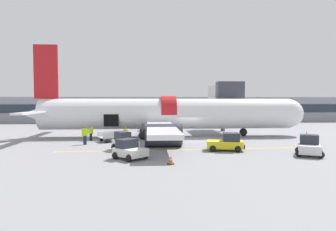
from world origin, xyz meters
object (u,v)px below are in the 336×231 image
at_px(baggage_tug_mid, 227,143).
at_px(baggage_cart_loading, 115,137).
at_px(baggage_tug_lead, 309,147).
at_px(ground_crew_loader_a, 85,135).
at_px(airplane, 164,115).
at_px(baggage_tug_spare, 125,143).
at_px(ground_crew_driver, 91,133).
at_px(ground_crew_supervisor, 125,135).
at_px(ground_crew_loader_b, 149,134).
at_px(baggage_tug_rear, 130,150).

bearing_deg(baggage_tug_mid, baggage_cart_loading, 147.09).
height_order(baggage_tug_lead, ground_crew_loader_a, ground_crew_loader_a).
bearing_deg(baggage_cart_loading, baggage_tug_lead, -30.19).
bearing_deg(airplane, ground_crew_loader_a, -143.87).
bearing_deg(baggage_cart_loading, baggage_tug_spare, -76.31).
distance_m(baggage_tug_spare, ground_crew_driver, 7.96).
bearing_deg(baggage_tug_spare, ground_crew_driver, 122.01).
xyz_separation_m(baggage_tug_mid, ground_crew_driver, (-13.22, 7.44, 0.18)).
bearing_deg(ground_crew_loader_a, baggage_tug_lead, -20.87).
bearing_deg(ground_crew_supervisor, ground_crew_loader_b, 24.26).
xyz_separation_m(airplane, ground_crew_loader_b, (-1.87, -5.53, -1.73)).
distance_m(ground_crew_loader_a, ground_crew_loader_b, 6.48).
bearing_deg(ground_crew_loader_a, baggage_cart_loading, 39.04).
bearing_deg(baggage_tug_lead, ground_crew_driver, 151.95).
height_order(baggage_tug_mid, ground_crew_loader_b, ground_crew_loader_b).
distance_m(baggage_cart_loading, ground_crew_supervisor, 3.10).
bearing_deg(baggage_tug_mid, baggage_tug_lead, -25.05).
distance_m(airplane, ground_crew_loader_a, 10.45).
bearing_deg(ground_crew_driver, ground_crew_supervisor, -40.34).
height_order(baggage_tug_mid, baggage_tug_rear, baggage_tug_mid).
height_order(baggage_tug_spare, ground_crew_supervisor, ground_crew_supervisor).
distance_m(baggage_tug_mid, baggage_cart_loading, 12.49).
height_order(baggage_tug_rear, ground_crew_supervisor, ground_crew_supervisor).
distance_m(baggage_tug_rear, baggage_tug_spare, 3.90).
bearing_deg(ground_crew_driver, baggage_cart_loading, -13.43).
distance_m(airplane, ground_crew_loader_b, 6.09).
xyz_separation_m(ground_crew_driver, ground_crew_supervisor, (4.04, -3.43, 0.09)).
xyz_separation_m(baggage_tug_rear, ground_crew_driver, (-4.89, 10.59, 0.23)).
relative_size(baggage_tug_lead, ground_crew_loader_b, 1.57).
bearing_deg(ground_crew_driver, baggage_tug_rear, -65.22).
relative_size(baggage_tug_lead, baggage_tug_mid, 0.84).
relative_size(baggage_cart_loading, ground_crew_loader_b, 2.22).
relative_size(baggage_cart_loading, ground_crew_driver, 2.49).
height_order(baggage_tug_spare, baggage_cart_loading, baggage_tug_spare).
bearing_deg(ground_crew_supervisor, baggage_tug_rear, -83.25).
bearing_deg(ground_crew_supervisor, airplane, 57.26).
height_order(baggage_tug_rear, baggage_cart_loading, baggage_tug_rear).
bearing_deg(ground_crew_loader_b, ground_crew_supervisor, -155.74).
height_order(baggage_tug_lead, baggage_tug_spare, baggage_tug_lead).
bearing_deg(baggage_cart_loading, ground_crew_supervisor, -64.82).
height_order(baggage_cart_loading, ground_crew_driver, ground_crew_driver).
relative_size(baggage_tug_lead, baggage_cart_loading, 0.71).
bearing_deg(baggage_tug_lead, ground_crew_supervisor, 155.83).
height_order(ground_crew_loader_a, ground_crew_driver, ground_crew_loader_a).
bearing_deg(airplane, ground_crew_driver, -159.03).
distance_m(baggage_tug_spare, ground_crew_loader_a, 5.74).
height_order(baggage_tug_mid, ground_crew_driver, ground_crew_driver).
bearing_deg(baggage_tug_rear, ground_crew_driver, 114.78).
bearing_deg(baggage_tug_rear, baggage_tug_lead, 1.37).
bearing_deg(ground_crew_driver, ground_crew_loader_a, -90.74).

